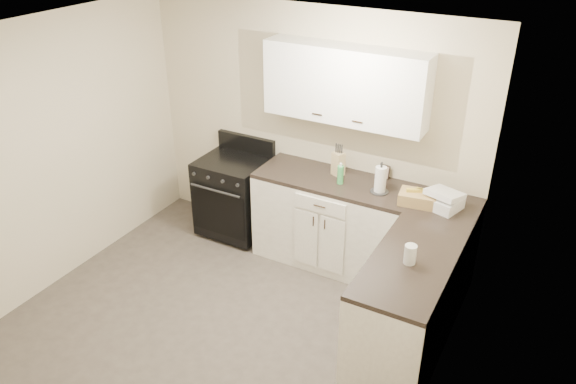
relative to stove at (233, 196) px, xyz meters
The scene contains 20 objects.
floor 1.72m from the stove, 62.99° to the right, with size 3.60×3.60×0.00m, color #473F38.
ceiling 2.63m from the stove, 62.99° to the right, with size 3.60×3.60×0.00m, color white.
wall_back 1.14m from the stove, 23.38° to the left, with size 3.60×3.60×0.00m, color beige.
wall_right 3.05m from the stove, 30.03° to the right, with size 3.60×3.60×0.00m, color beige.
wall_left 1.97m from the stove, 125.40° to the right, with size 3.60×3.60×0.00m, color beige.
base_cabinets_back 1.18m from the stove, ahead, with size 1.55×0.60×0.90m, color white.
base_cabinets_right 2.34m from the stove, 15.51° to the right, with size 0.60×1.90×0.90m, color white.
countertop_back 1.26m from the stove, ahead, with size 1.55×0.60×0.04m, color black.
countertop_right 2.38m from the stove, 15.51° to the right, with size 0.60×1.90×0.04m, color black.
upper_cabinets 1.82m from the stove, ahead, with size 1.55×0.30×0.70m, color white.
stove is the anchor object (origin of this frame).
knife_block 1.31m from the stove, ahead, with size 0.11×0.10×0.23m, color #D4BC83.
paper_towel 1.76m from the stove, ahead, with size 0.10×0.10×0.25m, color white.
soap_bottle 1.38m from the stove, ahead, with size 0.06×0.06×0.18m, color green.
picture_frame 1.70m from the stove, ahead, with size 0.11×0.01×0.14m, color black.
wicker_basket 2.09m from the stove, ahead, with size 0.32×0.22×0.11m, color tan.
countertop_grill 2.30m from the stove, ahead, with size 0.28×0.26×0.10m, color white.
glass_jar 2.51m from the stove, 23.40° to the right, with size 0.09×0.09×0.15m, color silver.
oven_mitt_near 2.22m from the stove, 29.52° to the right, with size 0.02×0.17×0.30m, color black.
oven_mitt_far 2.11m from the stove, 23.62° to the right, with size 0.02×0.16×0.28m, color black.
Camera 1 is at (2.35, -2.95, 3.38)m, focal length 35.00 mm.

